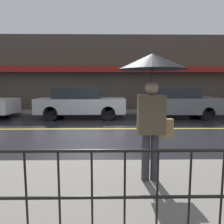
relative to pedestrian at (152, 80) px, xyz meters
The scene contains 9 objects.
ground_plane 5.10m from the pedestrian, 96.30° to the left, with size 80.00×80.00×0.00m, color black.
sidewalk_near 1.83m from the pedestrian, 150.46° to the right, with size 28.00×2.55×0.11m.
sidewalk_far 9.61m from the pedestrian, 93.18° to the left, with size 28.00×1.81×0.11m.
lane_marking 5.10m from the pedestrian, 96.30° to the left, with size 25.20×0.12×0.01m.
building_storefront 10.49m from the pedestrian, 92.87° to the left, with size 28.00×0.85×4.73m.
railing_foreground 1.78m from the pedestrian, 111.67° to the right, with size 12.00×0.04×0.94m.
pedestrian is the anchor object (origin of this frame).
car_silver 7.81m from the pedestrian, 105.74° to the left, with size 4.35×1.75×1.56m.
car_grey 8.03m from the pedestrian, 69.54° to the left, with size 3.94×1.71×1.52m.
Camera 1 is at (-0.17, -8.23, 1.71)m, focal length 35.00 mm.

